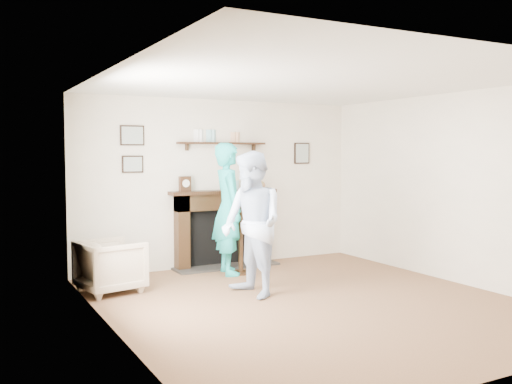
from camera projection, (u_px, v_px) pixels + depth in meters
ground at (312, 303)px, 6.51m from camera, size 5.00×5.00×0.00m
room_shell at (281, 160)px, 7.00m from camera, size 4.54×5.02×2.52m
armchair at (111, 292)px, 7.01m from camera, size 0.84×0.82×0.65m
man at (252, 296)px, 6.80m from camera, size 0.73×0.90×1.73m
woman at (229, 274)px, 8.07m from camera, size 0.55×0.74×1.85m
pedestal_table at (241, 222)px, 8.02m from camera, size 0.38×0.38×1.20m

